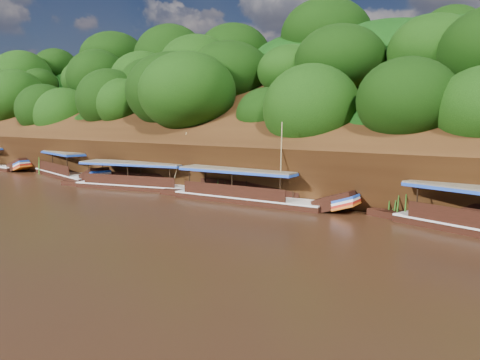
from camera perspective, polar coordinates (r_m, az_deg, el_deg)
name	(u,v)px	position (r m, az deg, el deg)	size (l,w,h in m)	color
ground	(192,232)	(23.79, -5.90, -6.26)	(160.00, 160.00, 0.00)	black
riverbank	(363,161)	(42.94, 14.79, 2.26)	(120.00, 30.06, 19.40)	black
boat_1	(257,196)	(31.28, 2.03, -1.93)	(13.21, 2.86, 5.86)	black
boat_2	(150,184)	(37.85, -10.95, -0.44)	(13.80, 5.08, 5.00)	black
boat_3	(69,172)	(47.42, -20.08, 0.93)	(14.19, 5.42, 3.00)	black
reeds	(256,186)	(32.76, 1.90, -0.78)	(49.36, 2.20, 2.30)	#2A6719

